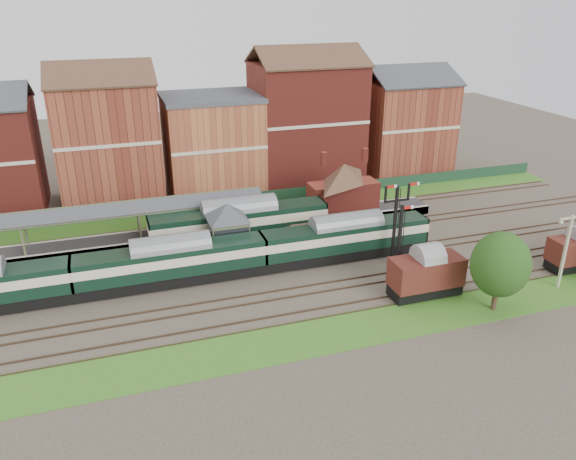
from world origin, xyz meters
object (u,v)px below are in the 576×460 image
object	(u,v)px
semaphore_bracket	(395,220)
platform_railcar	(239,223)
signal_box	(228,231)
goods_van_a	(426,274)
dmu_train	(172,261)

from	to	relation	value
semaphore_bracket	platform_railcar	world-z (taller)	semaphore_bracket
signal_box	goods_van_a	bearing A→B (deg)	-39.73
semaphore_bracket	goods_van_a	distance (m)	6.96
semaphore_bracket	goods_van_a	size ratio (longest dim) A/B	1.30
goods_van_a	signal_box	bearing A→B (deg)	140.27
dmu_train	goods_van_a	size ratio (longest dim) A/B	8.12
platform_railcar	signal_box	bearing A→B (deg)	-120.58
signal_box	platform_railcar	distance (m)	3.84
semaphore_bracket	platform_railcar	size ratio (longest dim) A/B	0.44
dmu_train	goods_van_a	distance (m)	22.53
platform_railcar	goods_van_a	world-z (taller)	platform_railcar
semaphore_bracket	signal_box	bearing A→B (deg)	159.08
goods_van_a	semaphore_bracket	bearing A→B (deg)	87.34
goods_van_a	dmu_train	bearing A→B (deg)	156.45
signal_box	platform_railcar	xyz separation A→B (m)	(1.92, 3.25, -0.69)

